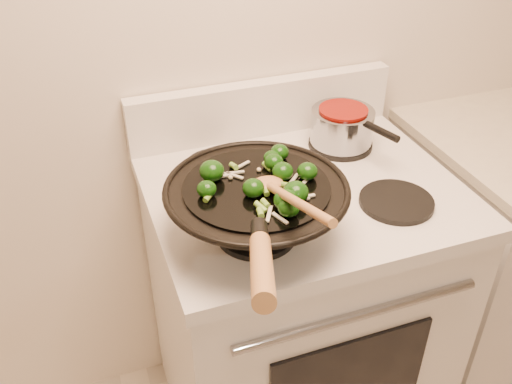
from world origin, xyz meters
name	(u,v)px	position (x,y,z in m)	size (l,w,h in m)	color
stove	(296,310)	(-0.24, 1.17, 0.47)	(0.78, 0.67, 1.08)	white
counter_unit	(511,248)	(0.58, 1.20, 0.46)	(0.74, 0.62, 0.91)	silver
wok	(257,208)	(-0.42, 1.02, 1.00)	(0.40, 0.64, 0.26)	black
stirfry	(268,180)	(-0.40, 1.01, 1.07)	(0.26, 0.26, 0.05)	#0E3608
wooden_spoon	(283,194)	(-0.40, 0.92, 1.09)	(0.07, 0.32, 0.12)	#A47140
saucepan	(342,126)	(-0.06, 1.32, 0.98)	(0.17, 0.27, 0.10)	gray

